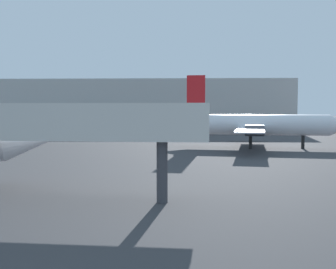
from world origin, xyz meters
TOP-DOWN VIEW (x-y plane):
  - airplane_distant at (10.02, 57.72)m, footprint 27.13×27.01m
  - jet_bridge at (-10.71, 20.68)m, footprint 21.91×3.54m
  - terminal_building at (-17.42, 112.88)m, footprint 88.53×25.55m

SIDE VIEW (x-z plane):
  - airplane_distant at x=10.02m, z-range -1.99..8.90m
  - jet_bridge at x=-10.71m, z-range 1.73..8.24m
  - terminal_building at x=-17.42m, z-range 0.00..13.19m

